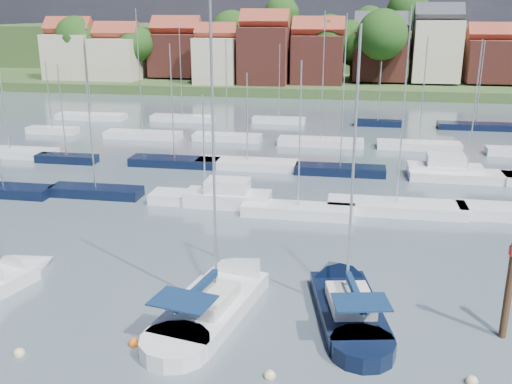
# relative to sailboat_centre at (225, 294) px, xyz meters

# --- Properties ---
(ground) EXTENTS (260.00, 260.00, 0.00)m
(ground) POSITION_rel_sailboat_centre_xyz_m (1.93, 35.77, -0.35)
(ground) COLOR #434F5B
(ground) RESTS_ON ground
(sailboat_centre) EXTENTS (5.80, 13.11, 17.20)m
(sailboat_centre) POSITION_rel_sailboat_centre_xyz_m (0.00, 0.00, 0.00)
(sailboat_centre) COLOR silver
(sailboat_centre) RESTS_ON ground
(sailboat_navy) EXTENTS (5.32, 11.91, 15.98)m
(sailboat_navy) POSITION_rel_sailboat_centre_xyz_m (6.42, 0.67, 0.01)
(sailboat_navy) COLOR black
(sailboat_navy) RESTS_ON ground
(timber_piling) EXTENTS (0.40, 0.40, 7.25)m
(timber_piling) POSITION_rel_sailboat_centre_xyz_m (14.21, -1.42, 1.25)
(timber_piling) COLOR #4C331E
(timber_piling) RESTS_ON ground
(buoy_b) EXTENTS (0.53, 0.53, 0.53)m
(buoy_b) POSITION_rel_sailboat_centre_xyz_m (-8.23, -6.91, -0.35)
(buoy_b) COLOR beige
(buoy_b) RESTS_ON ground
(buoy_c) EXTENTS (0.54, 0.54, 0.54)m
(buoy_c) POSITION_rel_sailboat_centre_xyz_m (-3.31, -5.19, -0.35)
(buoy_c) COLOR #D85914
(buoy_c) RESTS_ON ground
(buoy_d) EXTENTS (0.52, 0.52, 0.52)m
(buoy_d) POSITION_rel_sailboat_centre_xyz_m (3.47, -6.61, -0.35)
(buoy_d) COLOR beige
(buoy_d) RESTS_ON ground
(buoy_e) EXTENTS (0.48, 0.48, 0.48)m
(buoy_e) POSITION_rel_sailboat_centre_xyz_m (6.68, 2.62, -0.35)
(buoy_e) COLOR beige
(buoy_e) RESTS_ON ground
(buoy_f) EXTENTS (0.53, 0.53, 0.53)m
(buoy_f) POSITION_rel_sailboat_centre_xyz_m (12.05, -5.53, -0.35)
(buoy_f) COLOR beige
(buoy_f) RESTS_ON ground
(marina_field) EXTENTS (79.62, 41.41, 15.93)m
(marina_field) POSITION_rel_sailboat_centre_xyz_m (3.84, 30.92, 0.08)
(marina_field) COLOR silver
(marina_field) RESTS_ON ground
(far_shore_town) EXTENTS (212.46, 90.00, 22.27)m
(far_shore_town) POSITION_rel_sailboat_centre_xyz_m (4.16, 128.44, 4.26)
(far_shore_town) COLOR #3C562B
(far_shore_town) RESTS_ON ground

